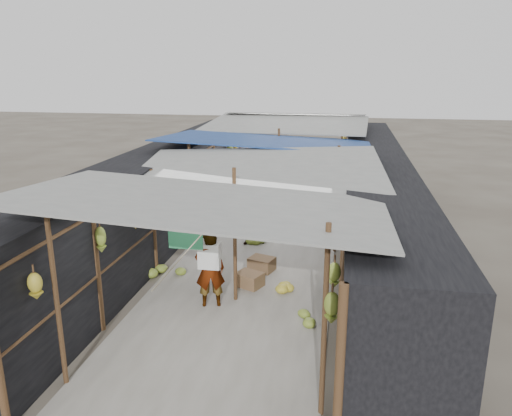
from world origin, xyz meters
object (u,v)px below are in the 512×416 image
Objects in this scene: black_basin at (307,236)px; vendor_seated at (332,208)px; vendor_elderly at (210,269)px; shopper_blue at (256,218)px; crate_near at (249,280)px.

vendor_seated is at bearing 69.13° from black_basin.
shopper_blue is at bearing -110.27° from vendor_elderly.
black_basin is 0.40× the size of shopper_blue.
vendor_elderly is (-0.55, -0.96, 0.59)m from crate_near.
black_basin is (0.91, 3.17, -0.07)m from crate_near.
shopper_blue is 1.55× the size of vendor_seated.
vendor_elderly is at bearing -95.98° from crate_near.
crate_near is 0.34× the size of vendor_elderly.
shopper_blue is at bearing 120.85° from crate_near.
vendor_elderly is 3.50m from shopper_blue.
vendor_elderly is 1.07× the size of shopper_blue.
black_basin is at bearing 97.79° from crate_near.
vendor_seated is (1.50, 4.71, 0.30)m from crate_near.
crate_near is 0.36× the size of shopper_blue.
vendor_elderly is 1.66× the size of vendor_seated.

